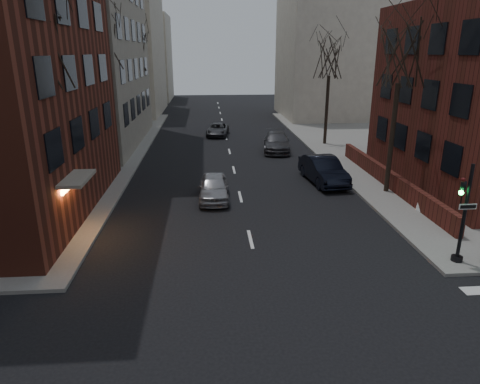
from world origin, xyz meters
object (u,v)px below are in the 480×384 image
object	(u,v)px
tree_left_b	(103,39)
tree_right_a	(401,53)
car_lane_far	(218,130)
streetlamp_far	(147,89)
tree_right_b	(330,58)
tree_left_a	(40,43)
streetlamp_near	(106,116)
traffic_signal	(462,220)
sandwich_board	(426,203)
tree_left_c	(136,52)
parked_sedan	(323,170)
car_lane_gray	(277,142)
car_lane_silver	(214,187)

from	to	relation	value
tree_left_b	tree_right_a	size ratio (longest dim) A/B	1.11
car_lane_far	streetlamp_far	bearing A→B (deg)	154.92
tree_right_b	car_lane_far	bearing A→B (deg)	151.16
tree_left_a	streetlamp_near	xyz separation A→B (m)	(0.60, 8.00, -4.23)
traffic_signal	tree_left_a	size ratio (longest dim) A/B	0.39
traffic_signal	sandwich_board	xyz separation A→B (m)	(1.46, 5.44, -1.28)
tree_left_c	tree_left_a	bearing A→B (deg)	-90.00
tree_left_c	streetlamp_far	xyz separation A→B (m)	(0.60, 2.00, -3.79)
streetlamp_near	streetlamp_far	world-z (taller)	same
streetlamp_near	parked_sedan	xyz separation A→B (m)	(13.77, -1.56, -3.39)
car_lane_gray	car_lane_far	size ratio (longest dim) A/B	1.21
car_lane_far	tree_left_b	bearing A→B (deg)	-117.91
streetlamp_near	car_lane_silver	world-z (taller)	streetlamp_near
streetlamp_near	streetlamp_far	bearing A→B (deg)	90.00
tree_right_a	parked_sedan	xyz separation A→B (m)	(-3.23, 2.44, -7.18)
tree_left_a	tree_right_a	xyz separation A→B (m)	(17.60, 4.00, -0.44)
tree_left_c	car_lane_far	xyz separation A→B (m)	(8.00, -2.71, -7.42)
tree_left_b	streetlamp_near	xyz separation A→B (m)	(0.60, -4.00, -4.68)
sandwich_board	streetlamp_far	bearing A→B (deg)	110.33
traffic_signal	tree_left_c	distance (m)	35.76
tree_left_a	car_lane_gray	world-z (taller)	tree_left_a
parked_sedan	car_lane_silver	bearing A→B (deg)	-165.13
traffic_signal	streetlamp_near	distance (m)	20.86
traffic_signal	car_lane_gray	distance (m)	21.28
streetlamp_near	car_lane_silver	xyz separation A→B (m)	(6.66, -4.30, -3.52)
tree_left_a	parked_sedan	xyz separation A→B (m)	(14.37, 6.44, -7.63)
tree_left_c	tree_right_b	xyz separation A→B (m)	(17.60, -8.00, -0.44)
tree_right_a	car_lane_gray	distance (m)	14.72
streetlamp_far	parked_sedan	size ratio (longest dim) A/B	1.22
tree_left_a	tree_left_b	world-z (taller)	tree_left_b
traffic_signal	car_lane_gray	xyz separation A→B (m)	(-3.90, 20.89, -1.13)
tree_left_a	tree_left_b	bearing A→B (deg)	90.00
tree_right_a	car_lane_silver	bearing A→B (deg)	-178.33
car_lane_gray	traffic_signal	bearing A→B (deg)	-71.74
tree_right_a	streetlamp_near	distance (m)	17.87
tree_left_c	streetlamp_near	size ratio (longest dim) A/B	1.55
tree_right_a	car_lane_silver	size ratio (longest dim) A/B	2.31
streetlamp_far	tree_left_b	bearing A→B (deg)	-92.15
car_lane_silver	car_lane_far	bearing A→B (deg)	89.11
tree_left_b	parked_sedan	xyz separation A→B (m)	(14.37, -5.56, -8.07)
tree_left_a	parked_sedan	distance (m)	17.50
traffic_signal	tree_right_a	xyz separation A→B (m)	(0.86, 9.01, 6.12)
tree_left_b	streetlamp_far	xyz separation A→B (m)	(0.60, 16.00, -4.68)
tree_left_a	car_lane_gray	xyz separation A→B (m)	(12.83, 15.89, -7.70)
tree_left_c	sandwich_board	bearing A→B (deg)	-54.56
streetlamp_far	traffic_signal	bearing A→B (deg)	-63.94
tree_left_b	sandwich_board	world-z (taller)	tree_left_b
tree_left_a	car_lane_silver	size ratio (longest dim) A/B	2.43
tree_left_a	parked_sedan	world-z (taller)	tree_left_a
tree_right_b	sandwich_board	bearing A→B (deg)	-88.04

